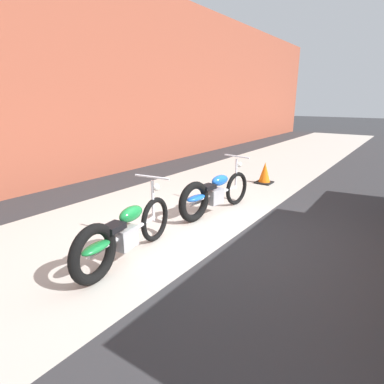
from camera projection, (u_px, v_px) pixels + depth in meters
name	position (u px, v px, depth m)	size (l,w,h in m)	color
ground_plane	(228.00, 241.00, 4.80)	(80.00, 80.00, 0.00)	#2D2D30
sidewalk_slab	(145.00, 217.00, 5.78)	(36.00, 3.50, 0.01)	#B2ADA3
brick_building_wall	(27.00, 73.00, 6.95)	(36.00, 0.50, 5.33)	brown
motorcycle_green	(121.00, 236.00, 4.05)	(2.00, 0.61, 1.03)	black
motorcycle_blue	(212.00, 194.00, 5.83)	(2.00, 0.61, 1.03)	black
traffic_cone	(265.00, 174.00, 8.08)	(0.40, 0.40, 0.55)	orange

